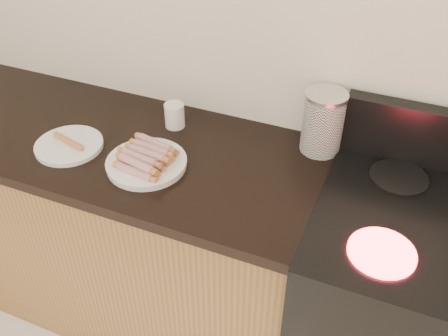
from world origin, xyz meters
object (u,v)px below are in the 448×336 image
at_px(canister, 323,122).
at_px(side_plate, 69,145).
at_px(main_plate, 147,164).
at_px(mug, 175,115).
at_px(stove, 415,326).

bearing_deg(canister, side_plate, -157.74).
distance_m(main_plate, mug, 0.25).
bearing_deg(mug, canister, 6.97).
height_order(main_plate, side_plate, same).
xyz_separation_m(main_plate, canister, (0.49, 0.31, 0.10)).
relative_size(main_plate, side_plate, 1.13).
xyz_separation_m(stove, side_plate, (-1.24, -0.08, 0.45)).
relative_size(main_plate, canister, 1.20).
bearing_deg(side_plate, main_plate, 2.06).
distance_m(main_plate, side_plate, 0.30).
xyz_separation_m(stove, canister, (-0.44, 0.24, 0.55)).
bearing_deg(canister, mug, -173.03).
xyz_separation_m(side_plate, canister, (0.79, 0.32, 0.10)).
distance_m(stove, mug, 1.09).
bearing_deg(side_plate, mug, 43.68).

